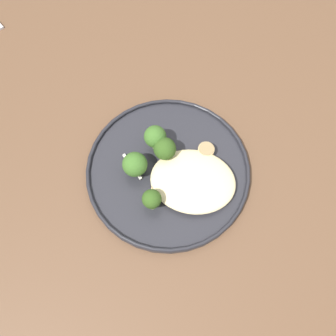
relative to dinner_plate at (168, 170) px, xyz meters
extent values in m
plane|color=#47423D|center=(-0.05, -0.03, -0.75)|extent=(6.00, 6.00, 0.00)
cube|color=brown|center=(-0.05, -0.03, -0.03)|extent=(1.40, 1.00, 0.04)
cube|color=#4B3422|center=(0.59, -0.47, -0.40)|extent=(0.06, 0.06, 0.70)
cylinder|color=#232328|center=(0.00, 0.00, 0.00)|extent=(0.29, 0.29, 0.01)
torus|color=black|center=(0.00, 0.00, 0.01)|extent=(0.29, 0.29, 0.01)
ellipsoid|color=beige|center=(-0.05, 0.02, 0.01)|extent=(0.15, 0.12, 0.03)
cylinder|color=#E5C689|center=(-0.04, 0.02, 0.01)|extent=(0.03, 0.03, 0.01)
cylinder|color=#958159|center=(-0.04, 0.02, 0.02)|extent=(0.03, 0.03, 0.00)
cylinder|color=#DBB77A|center=(0.01, 0.04, 0.01)|extent=(0.03, 0.03, 0.01)
cylinder|color=#8E774F|center=(0.01, 0.04, 0.02)|extent=(0.03, 0.03, 0.00)
cylinder|color=beige|center=(-0.03, 0.00, 0.01)|extent=(0.04, 0.04, 0.01)
cylinder|color=#988766|center=(-0.03, 0.00, 0.02)|extent=(0.03, 0.03, 0.00)
cylinder|color=#DBB77A|center=(-0.06, -0.04, 0.01)|extent=(0.03, 0.03, 0.02)
cylinder|color=#8E774F|center=(-0.06, -0.04, 0.02)|extent=(0.03, 0.03, 0.00)
cylinder|color=#DBB77A|center=(-0.08, -0.01, 0.01)|extent=(0.03, 0.03, 0.01)
cylinder|color=#8E774F|center=(-0.08, -0.01, 0.02)|extent=(0.02, 0.02, 0.00)
cylinder|color=#89A356|center=(0.05, 0.01, 0.01)|extent=(0.02, 0.02, 0.02)
sphere|color=#386023|center=(0.05, 0.01, 0.03)|extent=(0.04, 0.04, 0.04)
cylinder|color=#7A994C|center=(0.03, -0.04, 0.01)|extent=(0.02, 0.02, 0.02)
sphere|color=#386023|center=(0.03, -0.04, 0.04)|extent=(0.04, 0.04, 0.04)
cylinder|color=#7A994C|center=(0.02, 0.07, 0.01)|extent=(0.02, 0.02, 0.02)
sphere|color=#2D4C19|center=(0.02, 0.07, 0.03)|extent=(0.03, 0.03, 0.03)
cylinder|color=#89A356|center=(0.01, -0.02, 0.01)|extent=(0.01, 0.01, 0.02)
sphere|color=#2D4C19|center=(0.01, -0.02, 0.04)|extent=(0.04, 0.04, 0.04)
cube|color=silver|center=(0.06, 0.01, 0.01)|extent=(0.04, 0.04, 0.00)
cube|color=silver|center=(0.01, 0.05, 0.01)|extent=(0.04, 0.01, 0.00)
camera|label=1|loc=(-0.04, 0.24, 0.60)|focal=39.09mm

